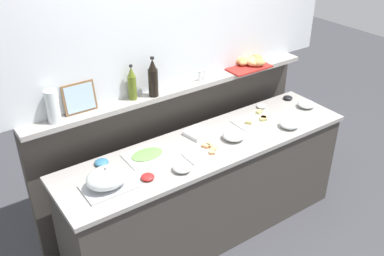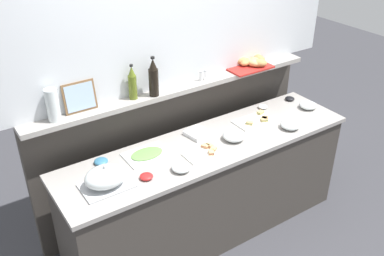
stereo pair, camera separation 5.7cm
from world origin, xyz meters
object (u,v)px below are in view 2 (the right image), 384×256
(glass_bowl_small, at_px, (181,167))
(salt_shaker, at_px, (201,76))
(condiment_bowl_teal, at_px, (290,99))
(glass_bowl_large, at_px, (234,136))
(glass_bowl_medium, at_px, (308,105))
(sandwich_platter_front, at_px, (256,120))
(condiment_bowl_dark, at_px, (101,161))
(olive_oil_bottle, at_px, (132,83))
(condiment_bowl_cream, at_px, (263,107))
(pepper_shaker, at_px, (205,75))
(framed_picture, at_px, (80,97))
(bread_basket, at_px, (252,63))
(glass_bowl_extra, at_px, (290,125))
(wine_bottle_dark, at_px, (154,78))
(cold_cuts_platter, at_px, (147,154))
(condiment_bowl_red, at_px, (146,176))
(water_carafe, at_px, (53,105))
(sandwich_platter_side, at_px, (206,151))
(napkin_stack, at_px, (197,133))
(serving_cloche, at_px, (106,178))

(glass_bowl_small, relative_size, salt_shaker, 1.58)
(condiment_bowl_teal, bearing_deg, glass_bowl_large, -163.10)
(glass_bowl_medium, bearing_deg, sandwich_platter_front, 172.37)
(condiment_bowl_dark, bearing_deg, olive_oil_bottle, 28.29)
(sandwich_platter_front, height_order, glass_bowl_small, glass_bowl_small)
(glass_bowl_small, bearing_deg, glass_bowl_large, 12.35)
(condiment_bowl_cream, height_order, pepper_shaker, pepper_shaker)
(framed_picture, bearing_deg, bread_basket, -1.28)
(glass_bowl_medium, distance_m, pepper_shaker, 0.99)
(glass_bowl_extra, xyz_separation_m, olive_oil_bottle, (-1.11, 0.60, 0.42))
(condiment_bowl_teal, distance_m, framed_picture, 1.95)
(sandwich_platter_front, xyz_separation_m, wine_bottle_dark, (-0.79, 0.31, 0.46))
(cold_cuts_platter, distance_m, condiment_bowl_cream, 1.23)
(condiment_bowl_dark, distance_m, condiment_bowl_teal, 1.87)
(cold_cuts_platter, relative_size, glass_bowl_extra, 2.06)
(condiment_bowl_red, relative_size, pepper_shaker, 1.08)
(glass_bowl_small, height_order, bread_basket, bread_basket)
(condiment_bowl_cream, height_order, water_carafe, water_carafe)
(olive_oil_bottle, distance_m, water_carafe, 0.61)
(glass_bowl_large, height_order, olive_oil_bottle, olive_oil_bottle)
(glass_bowl_extra, relative_size, condiment_bowl_red, 1.73)
(sandwich_platter_side, height_order, framed_picture, framed_picture)
(condiment_bowl_teal, height_order, bread_basket, bread_basket)
(napkin_stack, bearing_deg, sandwich_platter_front, -8.83)
(pepper_shaker, bearing_deg, salt_shaker, 180.00)
(glass_bowl_large, bearing_deg, condiment_bowl_teal, 16.90)
(glass_bowl_large, xyz_separation_m, condiment_bowl_cream, (0.55, 0.28, -0.02))
(napkin_stack, bearing_deg, wine_bottle_dark, 138.10)
(glass_bowl_medium, relative_size, bread_basket, 0.38)
(glass_bowl_small, height_order, condiment_bowl_cream, glass_bowl_small)
(glass_bowl_large, bearing_deg, salt_shaker, 89.09)
(framed_picture, bearing_deg, glass_bowl_small, -54.73)
(glass_bowl_extra, bearing_deg, sandwich_platter_front, 122.63)
(sandwich_platter_front, relative_size, condiment_bowl_teal, 3.92)
(serving_cloche, bearing_deg, napkin_stack, 13.90)
(condiment_bowl_dark, relative_size, salt_shaker, 1.16)
(glass_bowl_large, bearing_deg, pepper_shaker, 83.76)
(sandwich_platter_front, distance_m, pepper_shaker, 0.57)
(cold_cuts_platter, height_order, condiment_bowl_teal, condiment_bowl_teal)
(salt_shaker, distance_m, framed_picture, 1.03)
(sandwich_platter_front, bearing_deg, glass_bowl_large, -158.93)
(water_carafe, bearing_deg, sandwich_platter_front, -12.26)
(glass_bowl_small, relative_size, pepper_shaker, 1.58)
(bread_basket, bearing_deg, condiment_bowl_cream, -91.72)
(glass_bowl_extra, height_order, napkin_stack, glass_bowl_extra)
(bread_basket, bearing_deg, glass_bowl_medium, -51.55)
(sandwich_platter_side, relative_size, glass_bowl_small, 2.32)
(glass_bowl_large, bearing_deg, glass_bowl_small, -167.65)
(glass_bowl_medium, distance_m, wine_bottle_dark, 1.46)
(sandwich_platter_side, bearing_deg, bread_basket, 31.05)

